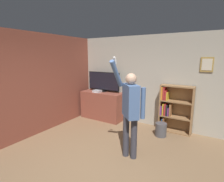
% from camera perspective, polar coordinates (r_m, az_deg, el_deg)
% --- Properties ---
extents(ground_plane, '(14.00, 14.00, 0.00)m').
position_cam_1_polar(ground_plane, '(3.44, -6.11, -26.19)').
color(ground_plane, '#846647').
extents(wall_back, '(6.75, 0.09, 2.70)m').
position_cam_1_polar(wall_back, '(5.36, 12.75, 3.09)').
color(wall_back, '#B2AD9E').
rests_on(wall_back, ground_plane).
extents(wall_side_brick, '(0.06, 4.46, 2.70)m').
position_cam_1_polar(wall_side_brick, '(5.49, -17.37, 3.02)').
color(wall_side_brick, brown).
rests_on(wall_side_brick, ground_plane).
extents(tv_ledge, '(1.43, 0.55, 0.92)m').
position_cam_1_polar(tv_ledge, '(5.93, -3.20, -4.69)').
color(tv_ledge, brown).
rests_on(tv_ledge, ground_plane).
extents(television, '(1.19, 0.22, 0.66)m').
position_cam_1_polar(television, '(5.85, -2.74, 3.12)').
color(television, black).
rests_on(television, tv_ledge).
extents(game_console, '(0.25, 0.22, 0.07)m').
position_cam_1_polar(game_console, '(5.79, -4.88, -0.07)').
color(game_console, silver).
rests_on(game_console, tv_ledge).
extents(remote_loose, '(0.06, 0.14, 0.02)m').
position_cam_1_polar(remote_loose, '(5.75, -5.41, -0.43)').
color(remote_loose, white).
rests_on(remote_loose, tv_ledge).
extents(bookshelf, '(0.87, 0.28, 1.32)m').
position_cam_1_polar(bookshelf, '(5.15, 19.15, -5.41)').
color(bookshelf, '#997047').
rests_on(bookshelf, ground_plane).
extents(person, '(0.61, 0.58, 2.08)m').
position_cam_1_polar(person, '(3.52, 6.01, -5.35)').
color(person, '#383842').
rests_on(person, ground_plane).
extents(waste_bin, '(0.30, 0.30, 0.36)m').
position_cam_1_polar(waste_bin, '(4.92, 15.67, -12.03)').
color(waste_bin, '#4C4C51').
rests_on(waste_bin, ground_plane).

